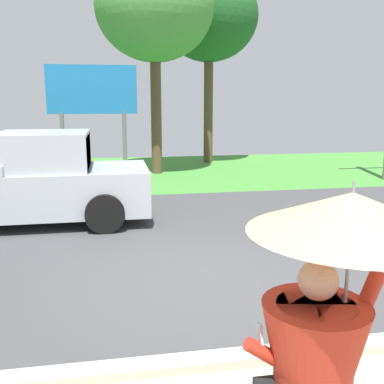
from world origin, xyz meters
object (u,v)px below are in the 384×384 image
(tree_left_far, at_px, (154,8))
(tree_right_mid, at_px, (209,17))
(pickup_truck, at_px, (22,182))
(monk_pedestrian, at_px, (322,353))
(roadside_billboard, at_px, (92,98))

(tree_left_far, relative_size, tree_right_mid, 0.98)
(pickup_truck, relative_size, tree_left_far, 0.72)
(monk_pedestrian, height_order, roadside_billboard, roadside_billboard)
(pickup_truck, xyz_separation_m, roadside_billboard, (1.34, 4.17, 1.68))
(monk_pedestrian, height_order, tree_left_far, tree_left_far)
(monk_pedestrian, xyz_separation_m, roadside_billboard, (-1.62, 11.61, 1.40))
(pickup_truck, bearing_deg, tree_left_far, 57.50)
(roadside_billboard, height_order, tree_left_far, tree_left_far)
(tree_left_far, xyz_separation_m, tree_right_mid, (2.32, 2.34, 0.16))
(monk_pedestrian, distance_m, pickup_truck, 8.01)
(tree_left_far, bearing_deg, tree_right_mid, 45.35)
(monk_pedestrian, relative_size, pickup_truck, 0.41)
(roadside_billboard, bearing_deg, monk_pedestrian, -82.04)
(roadside_billboard, height_order, tree_right_mid, tree_right_mid)
(monk_pedestrian, xyz_separation_m, tree_right_mid, (2.73, 15.69, 4.44))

